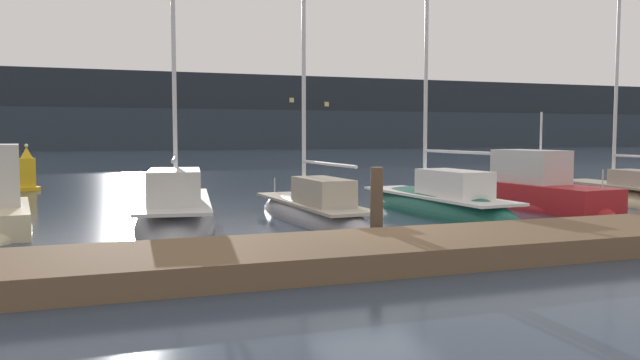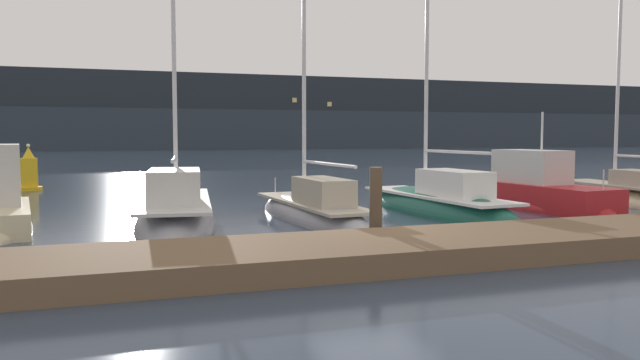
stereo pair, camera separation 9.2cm
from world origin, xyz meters
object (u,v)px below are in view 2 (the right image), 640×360
(sailboat_berth_5, at_px, (312,215))
(motorboat_berth_7, at_px, (541,199))
(sailboat_berth_6, at_px, (437,209))
(sailboat_berth_8, at_px, (626,200))
(sailboat_berth_4, at_px, (176,220))
(channel_buoy, at_px, (29,173))

(sailboat_berth_5, distance_m, motorboat_berth_7, 7.97)
(sailboat_berth_5, distance_m, sailboat_berth_6, 4.10)
(sailboat_berth_5, xyz_separation_m, sailboat_berth_6, (4.10, -0.00, -0.01))
(motorboat_berth_7, bearing_deg, sailboat_berth_8, 3.68)
(sailboat_berth_4, xyz_separation_m, sailboat_berth_8, (15.69, 0.15, -0.01))
(sailboat_berth_5, xyz_separation_m, channel_buoy, (-8.79, 12.97, 0.64))
(sailboat_berth_5, height_order, channel_buoy, sailboat_berth_5)
(sailboat_berth_8, bearing_deg, sailboat_berth_5, -178.95)
(sailboat_berth_5, relative_size, channel_buoy, 5.14)
(sailboat_berth_4, distance_m, sailboat_berth_8, 15.70)
(sailboat_berth_4, height_order, channel_buoy, sailboat_berth_4)
(sailboat_berth_8, xyz_separation_m, channel_buoy, (-20.62, 12.75, 0.62))
(sailboat_berth_6, distance_m, channel_buoy, 18.29)
(motorboat_berth_7, distance_m, channel_buoy, 21.21)
(sailboat_berth_5, xyz_separation_m, motorboat_berth_7, (7.96, -0.03, 0.18))
(sailboat_berth_4, bearing_deg, channel_buoy, 110.88)
(motorboat_berth_7, bearing_deg, sailboat_berth_5, 179.77)
(sailboat_berth_6, bearing_deg, sailboat_berth_4, 179.54)
(sailboat_berth_6, bearing_deg, motorboat_berth_7, -0.47)
(sailboat_berth_8, bearing_deg, channel_buoy, 148.27)
(sailboat_berth_6, bearing_deg, sailboat_berth_5, 180.00)
(motorboat_berth_7, xyz_separation_m, channel_buoy, (-16.75, 13.00, 0.46))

